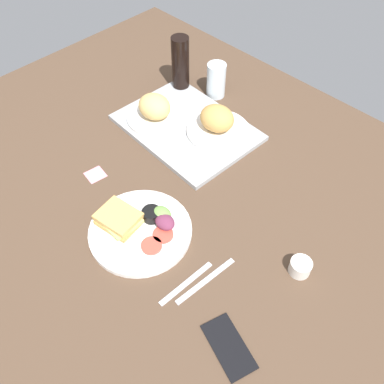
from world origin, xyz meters
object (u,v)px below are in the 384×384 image
(serving_tray, at_px, (187,127))
(soda_bottle, at_px, (180,64))
(plate_with_salad, at_px, (140,227))
(sticky_note, at_px, (95,175))
(knife, at_px, (206,281))
(drinking_glass, at_px, (216,80))
(fork, at_px, (186,283))
(espresso_cup, at_px, (300,267))
(bread_plate_far, at_px, (218,123))
(bread_plate_near, at_px, (155,111))
(cell_phone, at_px, (229,346))

(serving_tray, relative_size, soda_bottle, 2.16)
(plate_with_salad, bearing_deg, sticky_note, 171.54)
(soda_bottle, height_order, knife, soda_bottle)
(sticky_note, bearing_deg, plate_with_salad, -8.46)
(drinking_glass, relative_size, fork, 0.75)
(soda_bottle, height_order, sticky_note, soda_bottle)
(espresso_cup, bearing_deg, knife, -128.17)
(drinking_glass, height_order, knife, drinking_glass)
(sticky_note, bearing_deg, bread_plate_far, 70.26)
(bread_plate_far, bearing_deg, drinking_glass, 134.10)
(soda_bottle, bearing_deg, sticky_note, -75.34)
(serving_tray, height_order, espresso_cup, espresso_cup)
(bread_plate_near, bearing_deg, sticky_note, -80.30)
(bread_plate_near, xyz_separation_m, sticky_note, (0.05, -0.30, -0.05))
(bread_plate_near, relative_size, cell_phone, 1.37)
(bread_plate_far, xyz_separation_m, knife, (0.35, -0.42, -0.05))
(soda_bottle, distance_m, fork, 0.82)
(fork, bearing_deg, drinking_glass, 40.29)
(soda_bottle, bearing_deg, fork, -43.19)
(plate_with_salad, xyz_separation_m, espresso_cup, (0.39, 0.21, 0.00))
(soda_bottle, relative_size, knife, 1.10)
(sticky_note, bearing_deg, serving_tray, 81.90)
(bread_plate_far, distance_m, plate_with_salad, 0.45)
(fork, bearing_deg, knife, -34.02)
(bread_plate_far, xyz_separation_m, soda_bottle, (-0.27, 0.10, 0.05))
(plate_with_salad, distance_m, soda_bottle, 0.67)
(bread_plate_near, bearing_deg, serving_tray, 26.76)
(bread_plate_near, xyz_separation_m, soda_bottle, (-0.08, 0.20, 0.05))
(bread_plate_far, relative_size, soda_bottle, 1.01)
(cell_phone, bearing_deg, espresso_cup, 108.08)
(drinking_glass, distance_m, espresso_cup, 0.77)
(knife, bearing_deg, bread_plate_far, 44.76)
(cell_phone, bearing_deg, soda_bottle, 159.93)
(bread_plate_far, relative_size, espresso_cup, 3.77)
(bread_plate_far, relative_size, knife, 1.11)
(serving_tray, bearing_deg, bread_plate_far, 28.60)
(espresso_cup, distance_m, knife, 0.24)
(espresso_cup, height_order, cell_phone, espresso_cup)
(drinking_glass, relative_size, soda_bottle, 0.61)
(bread_plate_near, height_order, fork, bread_plate_near)
(soda_bottle, bearing_deg, drinking_glass, 28.52)
(plate_with_salad, distance_m, knife, 0.24)
(espresso_cup, relative_size, sticky_note, 1.00)
(drinking_glass, distance_m, soda_bottle, 0.14)
(sticky_note, bearing_deg, knife, -2.61)
(espresso_cup, bearing_deg, serving_tray, 163.13)
(serving_tray, xyz_separation_m, soda_bottle, (-0.18, 0.15, 0.10))
(bread_plate_far, xyz_separation_m, espresso_cup, (0.50, -0.23, -0.03))
(espresso_cup, bearing_deg, sticky_note, -165.39)
(soda_bottle, distance_m, knife, 0.82)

